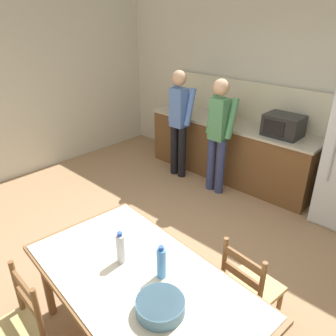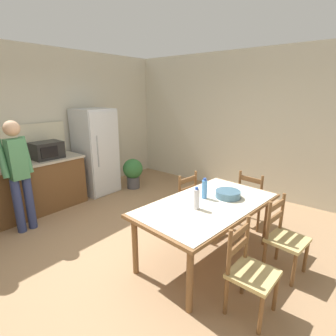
# 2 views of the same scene
# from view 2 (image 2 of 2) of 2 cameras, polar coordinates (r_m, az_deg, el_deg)

# --- Properties ---
(ground_plane) EXTENTS (8.32, 8.32, 0.00)m
(ground_plane) POSITION_cam_2_polar(r_m,az_deg,el_deg) (3.73, -9.35, -17.96)
(ground_plane) COLOR #9E7A56
(wall_back) EXTENTS (6.52, 0.12, 2.90)m
(wall_back) POSITION_cam_2_polar(r_m,az_deg,el_deg) (5.44, -29.32, 7.47)
(wall_back) COLOR beige
(wall_back) RESTS_ON ground
(wall_right) EXTENTS (0.12, 5.20, 2.90)m
(wall_right) POSITION_cam_2_polar(r_m,az_deg,el_deg) (5.80, 14.93, 9.39)
(wall_right) COLOR beige
(wall_right) RESTS_ON ground
(refrigerator) EXTENTS (0.70, 0.73, 1.77)m
(refrigerator) POSITION_cam_2_polar(r_m,az_deg,el_deg) (5.70, -15.42, 3.46)
(refrigerator) COLOR silver
(refrigerator) RESTS_ON ground
(microwave) EXTENTS (0.50, 0.39, 0.30)m
(microwave) POSITION_cam_2_polar(r_m,az_deg,el_deg) (5.17, -24.88, 3.54)
(microwave) COLOR black
(microwave) RESTS_ON kitchen_counter
(dining_table) EXTENTS (1.95, 1.20, 0.77)m
(dining_table) POSITION_cam_2_polar(r_m,az_deg,el_deg) (3.32, 8.63, -8.73)
(dining_table) COLOR brown
(dining_table) RESTS_ON ground
(bottle_near_centre) EXTENTS (0.07, 0.07, 0.27)m
(bottle_near_centre) POSITION_cam_2_polar(r_m,az_deg,el_deg) (3.07, 6.21, -6.68)
(bottle_near_centre) COLOR silver
(bottle_near_centre) RESTS_ON dining_table
(bottle_off_centre) EXTENTS (0.07, 0.07, 0.27)m
(bottle_off_centre) POSITION_cam_2_polar(r_m,az_deg,el_deg) (3.38, 7.94, -4.54)
(bottle_off_centre) COLOR #4C8ED6
(bottle_off_centre) RESTS_ON dining_table
(serving_bowl) EXTENTS (0.32, 0.32, 0.09)m
(serving_bowl) POSITION_cam_2_polar(r_m,az_deg,el_deg) (3.48, 12.91, -5.47)
(serving_bowl) COLOR slate
(serving_bowl) RESTS_ON dining_table
(chair_side_near_right) EXTENTS (0.47, 0.45, 0.91)m
(chair_side_near_right) POSITION_cam_2_polar(r_m,az_deg,el_deg) (3.45, 23.99, -13.72)
(chair_side_near_right) COLOR brown
(chair_side_near_right) RESTS_ON ground
(chair_side_far_right) EXTENTS (0.46, 0.45, 0.91)m
(chair_side_far_right) POSITION_cam_2_polar(r_m,az_deg,el_deg) (4.18, 2.88, -6.94)
(chair_side_far_right) COLOR brown
(chair_side_far_right) RESTS_ON ground
(chair_side_near_left) EXTENTS (0.44, 0.42, 0.91)m
(chair_side_near_left) POSITION_cam_2_polar(r_m,az_deg,el_deg) (2.78, 17.31, -20.72)
(chair_side_near_left) COLOR brown
(chair_side_near_left) RESTS_ON ground
(chair_head_end) EXTENTS (0.44, 0.46, 0.91)m
(chair_head_end) POSITION_cam_2_polar(r_m,az_deg,el_deg) (4.39, 17.97, -6.55)
(chair_head_end) COLOR brown
(chair_head_end) RESTS_ON ground
(person_at_counter) EXTENTS (0.43, 0.29, 1.70)m
(person_at_counter) POSITION_cam_2_polar(r_m,az_deg,el_deg) (4.46, -29.80, -0.62)
(person_at_counter) COLOR navy
(person_at_counter) RESTS_ON ground
(potted_plant) EXTENTS (0.44, 0.44, 0.67)m
(potted_plant) POSITION_cam_2_polar(r_m,az_deg,el_deg) (5.89, -7.65, -0.72)
(potted_plant) COLOR #4C4C51
(potted_plant) RESTS_ON ground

